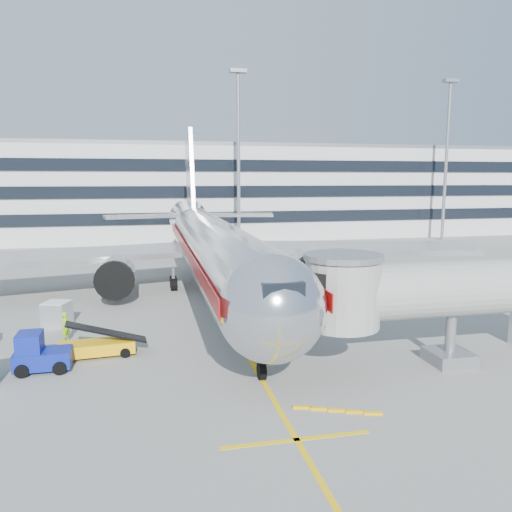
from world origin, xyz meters
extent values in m
plane|color=gray|center=(0.00, 0.00, 0.00)|extent=(180.00, 180.00, 0.00)
cube|color=yellow|center=(0.00, 10.00, 0.01)|extent=(0.25, 70.00, 0.01)
cube|color=yellow|center=(0.00, -14.00, 0.01)|extent=(6.00, 0.25, 0.01)
cylinder|color=silver|center=(0.00, 8.00, 4.20)|extent=(5.00, 36.00, 5.00)
sphere|color=silver|center=(0.00, -10.00, 4.20)|extent=(5.00, 5.00, 5.00)
cone|color=silver|center=(0.00, 31.00, 4.80)|extent=(5.00, 10.00, 5.00)
cube|color=black|center=(0.00, -11.50, 5.33)|extent=(1.80, 1.20, 0.90)
cube|color=#B7B7BC|center=(13.00, 13.50, 3.40)|extent=(24.95, 12.07, 0.50)
cube|color=#B7B7BC|center=(-13.00, 13.50, 3.40)|extent=(24.95, 12.07, 0.50)
cylinder|color=#99999E|center=(8.00, 10.00, 2.20)|extent=(3.00, 4.20, 3.00)
cylinder|color=#99999E|center=(-8.00, 10.00, 2.20)|extent=(3.00, 4.20, 3.00)
cylinder|color=black|center=(8.00, 8.00, 2.20)|extent=(3.10, 0.50, 3.10)
cylinder|color=black|center=(-8.00, 8.00, 2.20)|extent=(3.10, 0.50, 3.10)
cube|color=#B7B7BC|center=(0.00, 31.50, 9.20)|extent=(0.45, 9.39, 13.72)
cube|color=#B7B7BC|center=(5.50, 32.00, 5.40)|extent=(10.41, 4.94, 0.35)
cube|color=#B7B7BC|center=(-5.50, 32.00, 5.40)|extent=(10.41, 4.94, 0.35)
cylinder|color=gray|center=(0.00, -8.00, 0.90)|extent=(0.24, 0.24, 1.80)
cylinder|color=black|center=(0.00, -8.00, 0.45)|extent=(0.35, 0.90, 0.90)
cylinder|color=gray|center=(3.20, 14.00, 1.00)|extent=(0.30, 0.30, 2.00)
cylinder|color=gray|center=(-3.20, 14.00, 1.00)|extent=(0.30, 0.30, 2.00)
cube|color=#9D0C0B|center=(2.52, 8.00, 4.50)|extent=(0.06, 38.00, 0.90)
cube|color=#9D0C0B|center=(-2.52, 8.00, 4.50)|extent=(0.06, 38.00, 0.90)
cylinder|color=#A8A8A3|center=(10.50, -8.00, 4.20)|extent=(13.00, 3.00, 3.00)
cylinder|color=#A8A8A3|center=(4.20, -8.00, 4.20)|extent=(3.80, 3.80, 3.40)
cylinder|color=gray|center=(4.20, -8.00, 6.10)|extent=(4.00, 4.00, 0.30)
cube|color=black|center=(2.90, -8.00, 4.20)|extent=(1.40, 2.60, 2.60)
cylinder|color=gray|center=(10.50, -8.00, 1.60)|extent=(0.56, 0.56, 3.20)
cube|color=gray|center=(10.50, -8.00, 0.35)|extent=(2.20, 2.20, 0.70)
cylinder|color=black|center=(9.60, -8.00, 0.35)|extent=(0.35, 0.70, 0.70)
cylinder|color=black|center=(11.40, -8.00, 0.35)|extent=(0.35, 0.70, 0.70)
cube|color=silver|center=(0.00, 58.00, 7.50)|extent=(150.00, 24.00, 15.00)
cube|color=black|center=(0.00, 45.90, 4.00)|extent=(150.00, 0.30, 1.80)
cube|color=black|center=(0.00, 45.90, 8.00)|extent=(150.00, 0.30, 1.80)
cube|color=black|center=(0.00, 45.90, 12.00)|extent=(150.00, 0.30, 1.80)
cube|color=gray|center=(0.00, 58.00, 15.30)|extent=(150.00, 24.00, 0.60)
cylinder|color=gray|center=(8.00, 42.00, 12.50)|extent=(0.50, 0.50, 25.00)
cube|color=gray|center=(8.00, 42.00, 25.20)|extent=(2.40, 1.20, 0.50)
cylinder|color=gray|center=(42.00, 42.00, 12.50)|extent=(0.50, 0.50, 25.00)
cube|color=gray|center=(42.00, 42.00, 25.20)|extent=(2.40, 1.20, 0.50)
cube|color=#F9B60A|center=(-8.40, -2.77, 0.52)|extent=(4.28, 1.88, 0.66)
cube|color=black|center=(-8.40, -2.77, 1.37)|extent=(4.45, 1.43, 1.45)
cylinder|color=black|center=(-9.96, -2.24, 0.28)|extent=(0.59, 0.32, 0.57)
cylinder|color=black|center=(-9.84, -3.56, 0.28)|extent=(0.59, 0.32, 0.57)
cylinder|color=black|center=(-6.95, -1.97, 0.28)|extent=(0.59, 0.32, 0.57)
cylinder|color=black|center=(-6.83, -3.29, 0.28)|extent=(0.59, 0.32, 0.57)
cube|color=#0D1D91|center=(-10.93, -4.41, 0.65)|extent=(2.84, 1.66, 0.90)
cube|color=#0D1D91|center=(-11.53, -4.42, 1.55)|extent=(1.23, 1.53, 1.10)
cube|color=black|center=(-11.53, -4.42, 1.90)|extent=(1.13, 1.33, 0.10)
cylinder|color=black|center=(-11.85, -3.68, 0.35)|extent=(0.71, 0.32, 0.70)
cylinder|color=black|center=(-11.81, -5.18, 0.35)|extent=(0.71, 0.32, 0.70)
cylinder|color=black|center=(-10.04, -3.64, 0.35)|extent=(0.71, 0.32, 0.70)
cylinder|color=black|center=(-10.01, -5.14, 0.35)|extent=(0.71, 0.32, 0.70)
cube|color=silver|center=(-11.61, 4.04, 0.81)|extent=(2.01, 2.01, 1.63)
cube|color=white|center=(-11.61, 4.04, 1.65)|extent=(2.01, 2.01, 0.06)
imported|color=#9BDD17|center=(-10.47, 0.26, 0.94)|extent=(0.74, 0.82, 1.88)
camera|label=1|loc=(-5.36, -31.18, 9.98)|focal=35.00mm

